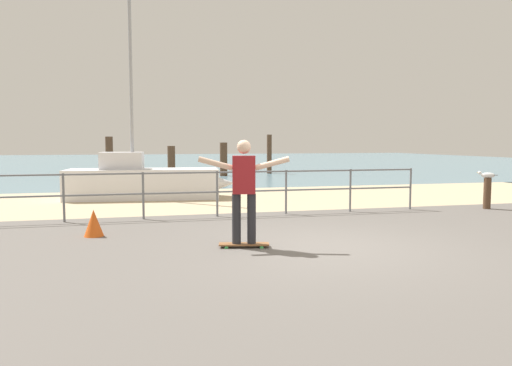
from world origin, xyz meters
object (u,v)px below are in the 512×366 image
object	(u,v)px
sailboat	(149,181)
skateboarder	(244,185)
traffic_cone	(94,224)
bollard_short	(487,194)
skateboard	(244,244)
seagull	(487,175)

from	to	relation	value
sailboat	skateboarder	xyz separation A→B (m)	(1.28, -7.29, 0.49)
sailboat	skateboarder	size ratio (longest dim) A/B	3.53
skateboarder	traffic_cone	bearing A→B (deg)	147.32
bollard_short	traffic_cone	world-z (taller)	bollard_short
traffic_cone	bollard_short	bearing A→B (deg)	8.43
skateboard	bollard_short	distance (m)	7.52
sailboat	traffic_cone	bearing A→B (deg)	-101.05
bollard_short	traffic_cone	xyz separation A→B (m)	(-9.32, -1.38, -0.15)
skateboarder	bollard_short	size ratio (longest dim) A/B	2.07
skateboarder	skateboard	bearing A→B (deg)	170.54
sailboat	seagull	size ratio (longest dim) A/B	14.10
sailboat	seagull	bearing A→B (deg)	-28.04
seagull	bollard_short	bearing A→B (deg)	-38.40
skateboarder	bollard_short	world-z (taller)	skateboarder
seagull	traffic_cone	bearing A→B (deg)	-171.49
skateboarder	seagull	world-z (taller)	skateboarder
sailboat	seagull	xyz separation A→B (m)	(8.19, -4.36, 0.35)
skateboarder	seagull	distance (m)	7.50
sailboat	skateboard	world-z (taller)	sailboat
bollard_short	traffic_cone	size ratio (longest dim) A/B	1.59
skateboarder	seagull	xyz separation A→B (m)	(6.91, 2.93, -0.15)
sailboat	traffic_cone	xyz separation A→B (m)	(-1.12, -5.75, -0.28)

